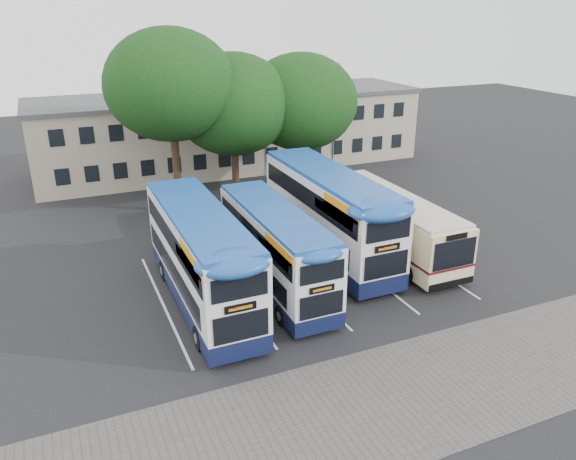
% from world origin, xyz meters
% --- Properties ---
extents(ground, '(120.00, 120.00, 0.00)m').
position_xyz_m(ground, '(0.00, 0.00, 0.00)').
color(ground, black).
rests_on(ground, ground).
extents(paving_strip, '(40.00, 6.00, 0.01)m').
position_xyz_m(paving_strip, '(-2.00, -5.00, 0.01)').
color(paving_strip, '#595654').
rests_on(paving_strip, ground).
extents(bay_lines, '(14.12, 11.00, 0.01)m').
position_xyz_m(bay_lines, '(-3.75, 5.00, 0.01)').
color(bay_lines, silver).
rests_on(bay_lines, ground).
extents(depot_building, '(32.40, 8.40, 6.20)m').
position_xyz_m(depot_building, '(0.00, 26.99, 3.15)').
color(depot_building, '#AA9E88').
rests_on(depot_building, ground).
extents(lamp_post, '(0.25, 1.05, 9.06)m').
position_xyz_m(lamp_post, '(6.00, 19.97, 5.08)').
color(lamp_post, gray).
rests_on(lamp_post, ground).
extents(tree_left, '(8.27, 8.27, 11.91)m').
position_xyz_m(tree_left, '(-7.02, 17.40, 8.38)').
color(tree_left, black).
rests_on(tree_left, ground).
extents(tree_mid, '(8.05, 8.05, 10.24)m').
position_xyz_m(tree_mid, '(-2.77, 17.98, 6.81)').
color(tree_mid, black).
rests_on(tree_mid, ground).
extents(tree_right, '(7.98, 7.98, 10.07)m').
position_xyz_m(tree_right, '(2.23, 17.91, 6.67)').
color(tree_right, black).
rests_on(tree_right, ground).
extents(bus_dd_left, '(2.66, 10.99, 4.58)m').
position_xyz_m(bus_dd_left, '(-8.94, 4.46, 2.52)').
color(bus_dd_left, '#10173C').
rests_on(bus_dd_left, ground).
extents(bus_dd_mid, '(2.40, 9.90, 4.12)m').
position_xyz_m(bus_dd_mid, '(-5.28, 4.45, 2.27)').
color(bus_dd_mid, '#10173C').
rests_on(bus_dd_mid, ground).
extents(bus_dd_right, '(2.80, 11.53, 4.81)m').
position_xyz_m(bus_dd_right, '(-1.11, 6.97, 2.65)').
color(bus_dd_right, '#10173C').
rests_on(bus_dd_right, ground).
extents(bus_single, '(2.79, 10.97, 3.27)m').
position_xyz_m(bus_single, '(2.36, 6.20, 1.86)').
color(bus_single, '#FBDFA7').
rests_on(bus_single, ground).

